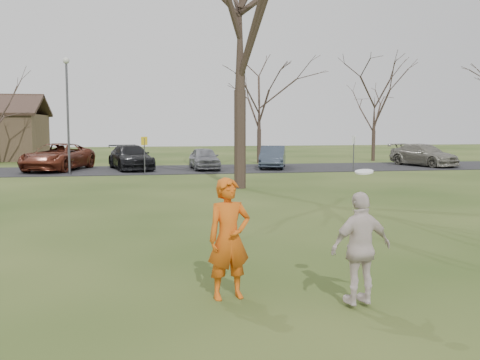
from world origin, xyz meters
The scene contains 14 objects.
ground centered at (0.00, 0.00, 0.00)m, with size 120.00×120.00×0.00m, color #1E380F.
parking_strip centered at (0.00, 25.00, 0.02)m, with size 62.00×6.50×0.04m, color black.
player_defender centered at (-0.86, 0.27, 0.96)m, with size 0.70×0.46×1.93m, color #CD5310.
car_2 centered at (-7.03, 25.48, 0.83)m, with size 2.63×5.70×1.59m, color #5F2516.
car_3 centered at (-2.79, 25.35, 0.77)m, with size 2.04×5.02×1.46m, color black.
car_4 centered at (1.57, 24.70, 0.70)m, with size 1.56×3.87×1.32m, color gray.
car_5 centered at (5.85, 24.81, 0.73)m, with size 1.45×4.17×1.37m, color #333E4D.
car_7 centered at (15.98, 24.81, 0.75)m, with size 1.99×4.90×1.42m, color slate.
catching_play centered at (1.02, -0.52, 0.91)m, with size 1.06×0.58×2.04m.
lamp_post centered at (-6.00, 22.50, 3.97)m, with size 0.34×0.34×6.27m.
sign_yellow centered at (-2.00, 22.00, 1.45)m, with size 0.35×0.35×2.08m.
sign_white centered at (10.00, 22.00, 1.45)m, with size 0.35×0.35×2.08m.
big_tree centered at (2.00, 15.00, 7.00)m, with size 9.00×9.00×14.00m, color #352821, non-canonical shape.
small_tree_row centered at (4.38, 30.06, 3.89)m, with size 55.00×5.90×8.50m.
Camera 1 is at (-2.20, -8.11, 2.76)m, focal length 40.96 mm.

